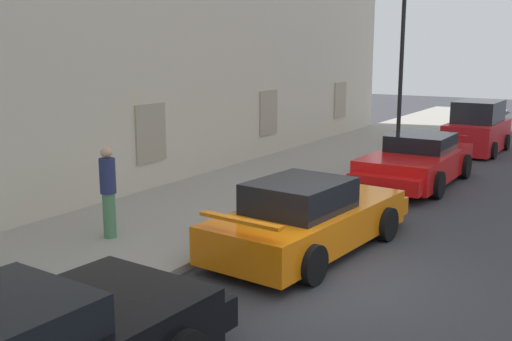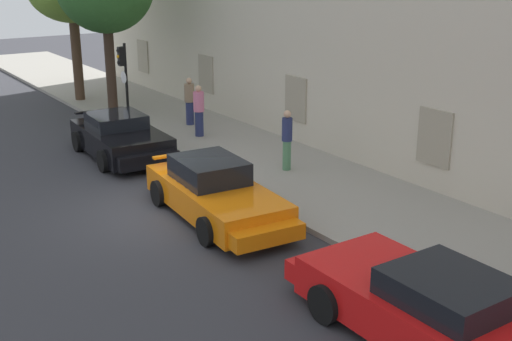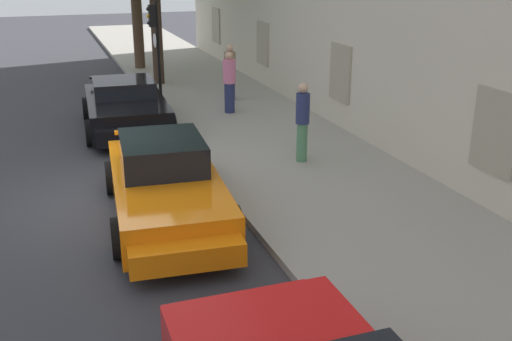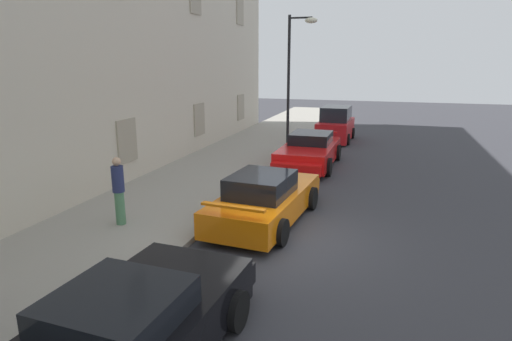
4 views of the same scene
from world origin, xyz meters
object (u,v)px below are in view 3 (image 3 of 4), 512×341
(sportscar_yellow_flank, at_px, (167,188))
(pedestrian_admiring, at_px, (302,121))
(sportscar_red_lead, at_px, (127,110))
(pedestrian_bystander, at_px, (230,72))
(pedestrian_strolling, at_px, (229,82))
(traffic_light, at_px, (155,33))

(sportscar_yellow_flank, xyz_separation_m, pedestrian_admiring, (-1.84, 3.44, 0.46))
(sportscar_red_lead, bearing_deg, pedestrian_admiring, 37.35)
(pedestrian_bystander, bearing_deg, pedestrian_strolling, -17.94)
(sportscar_red_lead, relative_size, traffic_light, 1.50)
(sportscar_red_lead, distance_m, pedestrian_strolling, 3.14)
(pedestrian_admiring, bearing_deg, pedestrian_strolling, -177.43)
(traffic_light, relative_size, pedestrian_admiring, 1.72)
(sportscar_red_lead, bearing_deg, pedestrian_bystander, 120.64)
(sportscar_red_lead, distance_m, traffic_light, 3.63)
(sportscar_yellow_flank, bearing_deg, traffic_light, 170.17)
(sportscar_red_lead, height_order, pedestrian_bystander, pedestrian_bystander)
(sportscar_yellow_flank, height_order, pedestrian_bystander, pedestrian_bystander)
(sportscar_yellow_flank, bearing_deg, pedestrian_admiring, 118.09)
(sportscar_red_lead, relative_size, pedestrian_admiring, 2.58)
(pedestrian_admiring, xyz_separation_m, pedestrian_bystander, (-6.43, 0.32, -0.04))
(traffic_light, relative_size, pedestrian_strolling, 1.72)
(traffic_light, bearing_deg, pedestrian_bystander, 70.28)
(sportscar_red_lead, height_order, sportscar_yellow_flank, sportscar_yellow_flank)
(sportscar_red_lead, xyz_separation_m, pedestrian_strolling, (-0.49, 3.07, 0.45))
(sportscar_red_lead, distance_m, pedestrian_admiring, 5.43)
(pedestrian_strolling, bearing_deg, pedestrian_bystander, 162.06)
(pedestrian_strolling, relative_size, pedestrian_bystander, 1.02)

